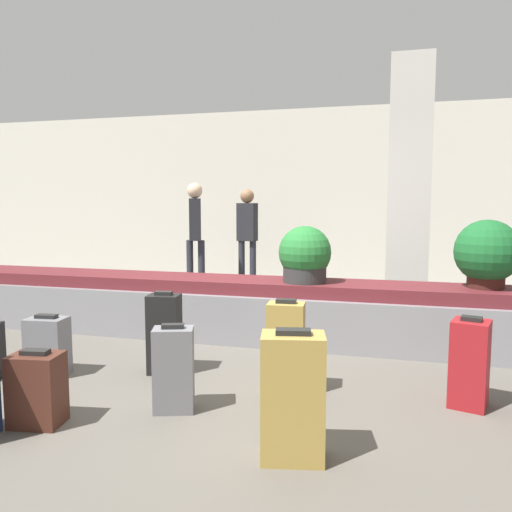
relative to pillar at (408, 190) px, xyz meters
The scene contains 15 objects.
ground_plane 3.51m from the pillar, 120.23° to the right, with size 18.00×18.00×0.00m, color #59544C.
back_wall 3.37m from the pillar, 117.81° to the left, with size 18.00×0.06×3.20m.
carousel 2.47m from the pillar, 138.52° to the right, with size 8.57×0.78×0.64m.
pillar is the anchor object (origin of this frame).
suitcase_2 4.70m from the pillar, 122.33° to the right, with size 0.35×0.28×0.50m.
suitcase_3 3.25m from the pillar, 108.40° to the right, with size 0.29×0.22×0.73m.
suitcase_4 3.97m from the pillar, 115.93° to the right, with size 0.32×0.27×0.62m.
suitcase_5 4.07m from the pillar, 100.60° to the right, with size 0.39×0.30×0.75m.
suitcase_6 4.41m from the pillar, 134.94° to the right, with size 0.34×0.25×0.52m.
suitcase_7 3.59m from the pillar, 127.40° to the right, with size 0.29×0.23×0.71m.
suitcase_8 3.06m from the pillar, 82.50° to the right, with size 0.31×0.31×0.65m.
potted_plant_0 1.63m from the pillar, 62.69° to the right, with size 0.61×0.61×0.66m.
potted_plant_1 1.91m from the pillar, 125.89° to the right, with size 0.54×0.54×0.58m.
traveler_0 3.43m from the pillar, 162.48° to the left, with size 0.31×0.36×1.77m.
traveler_1 3.09m from the pillar, 147.03° to the left, with size 0.35×0.24×1.68m.
Camera 1 is at (1.36, -3.77, 1.45)m, focal length 35.00 mm.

